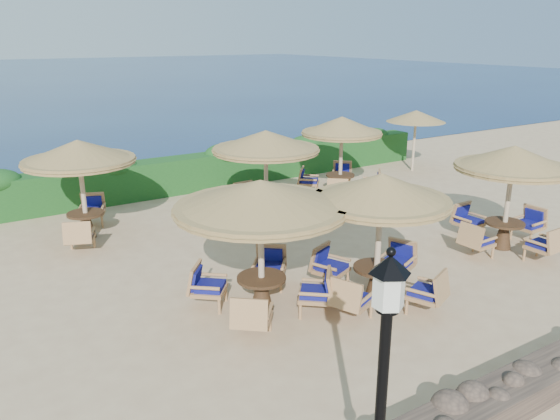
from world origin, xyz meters
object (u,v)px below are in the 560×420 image
object	(u,v)px
cafe_set_0	(261,217)
cafe_set_4	(266,155)
cafe_set_2	(511,179)
cafe_set_3	(80,164)
extra_parasol	(416,116)
cafe_set_1	(380,215)
lamp_post	(380,419)
cafe_set_5	(341,143)

from	to	relation	value
cafe_set_0	cafe_set_4	distance (m)	5.48
cafe_set_2	cafe_set_3	world-z (taller)	same
extra_parasol	cafe_set_1	xyz separation A→B (m)	(-8.77, -7.71, -0.36)
extra_parasol	cafe_set_1	bearing A→B (deg)	-138.66
lamp_post	cafe_set_2	xyz separation A→B (m)	(8.44, 4.69, 0.27)
cafe_set_0	cafe_set_1	world-z (taller)	same
lamp_post	cafe_set_1	size ratio (longest dim) A/B	1.16
cafe_set_1	cafe_set_4	bearing A→B (deg)	83.39
lamp_post	cafe_set_4	world-z (taller)	lamp_post
cafe_set_3	cafe_set_1	bearing A→B (deg)	-58.42
cafe_set_1	cafe_set_2	size ratio (longest dim) A/B	1.01
cafe_set_2	cafe_set_1	bearing A→B (deg)	-175.04
cafe_set_0	extra_parasol	bearing A→B (deg)	32.08
cafe_set_0	cafe_set_3	world-z (taller)	same
cafe_set_0	cafe_set_5	world-z (taller)	same
lamp_post	cafe_set_2	bearing A→B (deg)	29.05
extra_parasol	cafe_set_0	size ratio (longest dim) A/B	0.73
cafe_set_2	cafe_set_3	xyz separation A→B (m)	(-8.77, 6.37, 0.20)
cafe_set_5	cafe_set_0	bearing A→B (deg)	-138.30
lamp_post	cafe_set_3	size ratio (longest dim) A/B	1.15
extra_parasol	cafe_set_0	xyz separation A→B (m)	(-11.00, -6.90, -0.23)
cafe_set_5	cafe_set_2	bearing A→B (deg)	-85.66
lamp_post	cafe_set_1	bearing A→B (deg)	48.21
cafe_set_1	cafe_set_3	xyz separation A→B (m)	(-4.16, 6.77, 0.21)
lamp_post	extra_parasol	distance (m)	17.41
lamp_post	cafe_set_5	xyz separation A→B (m)	(7.98, 10.79, 0.24)
extra_parasol	cafe_set_2	xyz separation A→B (m)	(-4.16, -7.31, -0.35)
lamp_post	cafe_set_0	bearing A→B (deg)	72.62
lamp_post	extra_parasol	bearing A→B (deg)	43.60
extra_parasol	cafe_set_0	bearing A→B (deg)	-147.92
cafe_set_3	extra_parasol	bearing A→B (deg)	4.16
extra_parasol	cafe_set_5	world-z (taller)	cafe_set_5
cafe_set_0	cafe_set_5	distance (m)	8.54
cafe_set_3	cafe_set_5	xyz separation A→B (m)	(8.31, -0.27, -0.23)
extra_parasol	cafe_set_5	xyz separation A→B (m)	(-4.62, -1.21, -0.38)
cafe_set_3	cafe_set_4	size ratio (longest dim) A/B	0.94
lamp_post	cafe_set_3	distance (m)	11.07
cafe_set_0	cafe_set_3	size ratio (longest dim) A/B	1.15
lamp_post	extra_parasol	size ratio (longest dim) A/B	1.38
cafe_set_2	cafe_set_5	bearing A→B (deg)	94.34
cafe_set_0	cafe_set_4	bearing A→B (deg)	58.40
cafe_set_5	lamp_post	bearing A→B (deg)	-126.48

